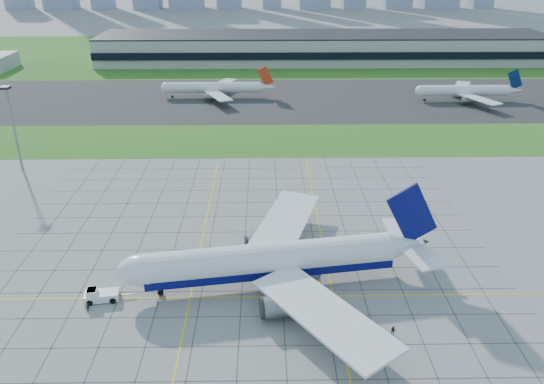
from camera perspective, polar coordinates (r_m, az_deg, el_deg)
The scene contains 13 objects.
ground at distance 107.40m, azimuth -3.26°, elevation -10.59°, with size 1400.00×1400.00×0.00m, color gray.
grass_median at distance 187.98m, azimuth -2.27°, elevation 5.60°, with size 700.00×35.00×0.04m, color #2A601B.
asphalt_taxiway at distance 240.54m, azimuth -2.00°, elevation 9.96°, with size 700.00×75.00×0.04m, color #383838.
grass_far at distance 347.93m, azimuth -1.70°, elevation 14.67°, with size 700.00×145.00×0.04m, color #2A601B.
apron_markings at distance 116.56m, azimuth -2.85°, elevation -7.41°, with size 120.00×130.00×0.03m.
terminal at distance 323.72m, azimuth 5.58°, elevation 15.20°, with size 260.00×43.00×15.80m.
light_mast at distance 175.76m, azimuth -26.21°, elevation 7.17°, with size 2.50×2.50×25.60m.
airliner at distance 106.27m, azimuth 0.07°, elevation -7.36°, with size 64.21×64.59×20.30m.
pushback_tug at distance 109.35m, azimuth -18.02°, elevation -10.50°, with size 9.54×4.11×2.62m.
crew_near at distance 107.37m, azimuth -19.20°, elevation -11.61°, with size 0.64×0.42×1.75m, color black.
crew_far at distance 98.51m, azimuth 12.90°, elevation -14.37°, with size 0.94×0.73×1.93m, color #2A281C.
distant_jet_1 at distance 243.84m, azimuth -6.19°, elevation 11.12°, with size 48.22×42.66×14.08m.
distant_jet_2 at distance 251.70m, azimuth 20.11°, elevation 10.20°, with size 44.42×42.66×14.08m.
Camera 1 is at (4.64, -87.25, 62.45)m, focal length 35.00 mm.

